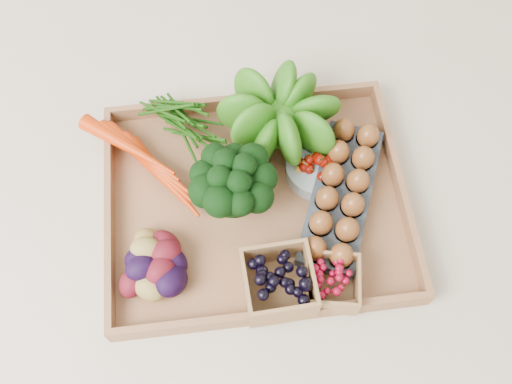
{
  "coord_description": "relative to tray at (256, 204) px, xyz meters",
  "views": [
    {
      "loc": [
        -0.05,
        -0.45,
        0.98
      ],
      "look_at": [
        0.0,
        0.0,
        0.06
      ],
      "focal_mm": 40.0,
      "sensor_mm": 36.0,
      "label": 1
    }
  ],
  "objects": [
    {
      "name": "punnet_blackberry",
      "position": [
        0.02,
        -0.17,
        0.05
      ],
      "size": [
        0.12,
        0.12,
        0.08
      ],
      "primitive_type": "cube",
      "rotation": [
        0.0,
        0.0,
        0.04
      ],
      "color": "black",
      "rests_on": "tray"
    },
    {
      "name": "egg_carton",
      "position": [
        0.16,
        -0.01,
        0.02
      ],
      "size": [
        0.21,
        0.32,
        0.03
      ],
      "primitive_type": "cube",
      "rotation": [
        0.0,
        0.0,
        -0.39
      ],
      "color": "#393F48",
      "rests_on": "tray"
    },
    {
      "name": "potatoes",
      "position": [
        -0.19,
        -0.11,
        0.05
      ],
      "size": [
        0.15,
        0.15,
        0.09
      ],
      "primitive_type": null,
      "color": "#490B14",
      "rests_on": "tray"
    },
    {
      "name": "cherry_bowl",
      "position": [
        0.12,
        0.05,
        0.02
      ],
      "size": [
        0.12,
        0.12,
        0.03
      ],
      "primitive_type": "cylinder",
      "color": "#8C9EA5",
      "rests_on": "tray"
    },
    {
      "name": "carrots",
      "position": [
        -0.19,
        0.1,
        0.03
      ],
      "size": [
        0.22,
        0.16,
        0.05
      ],
      "primitive_type": null,
      "color": "red",
      "rests_on": "tray"
    },
    {
      "name": "punnet_raspberry",
      "position": [
        0.11,
        -0.18,
        0.04
      ],
      "size": [
        0.11,
        0.11,
        0.06
      ],
      "primitive_type": "cube",
      "rotation": [
        0.0,
        0.0,
        -0.19
      ],
      "color": "maroon",
      "rests_on": "tray"
    },
    {
      "name": "lettuce",
      "position": [
        0.06,
        0.14,
        0.08
      ],
      "size": [
        0.15,
        0.15,
        0.15
      ],
      "primitive_type": "sphere",
      "color": "#194D0C",
      "rests_on": "tray"
    },
    {
      "name": "ground",
      "position": [
        0.0,
        0.0,
        -0.01
      ],
      "size": [
        4.0,
        4.0,
        0.0
      ],
      "primitive_type": "plane",
      "color": "beige",
      "rests_on": "ground"
    },
    {
      "name": "tray",
      "position": [
        0.0,
        0.0,
        0.0
      ],
      "size": [
        0.55,
        0.45,
        0.01
      ],
      "primitive_type": "cube",
      "color": "#94623E",
      "rests_on": "ground"
    },
    {
      "name": "broccoli",
      "position": [
        -0.04,
        -0.0,
        0.07
      ],
      "size": [
        0.15,
        0.15,
        0.12
      ],
      "primitive_type": null,
      "color": "black",
      "rests_on": "tray"
    }
  ]
}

